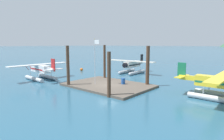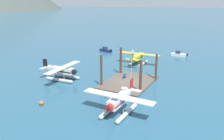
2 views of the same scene
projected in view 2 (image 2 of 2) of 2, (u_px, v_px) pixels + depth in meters
ground_plane at (129, 83)px, 44.28m from camera, size 1200.00×1200.00×0.00m
dock_platform at (129, 82)px, 44.24m from camera, size 11.99×8.39×0.30m
piling_near_left at (141, 77)px, 38.19m from camera, size 0.44×0.44×5.90m
piling_near_right at (156, 67)px, 45.03m from camera, size 0.42×0.42×5.27m
piling_far_left at (101, 71)px, 41.55m from camera, size 0.41×0.41×5.95m
piling_far_right at (121, 61)px, 48.77m from camera, size 0.51×0.51×5.86m
flagpole at (132, 63)px, 41.32m from camera, size 0.95×0.10×6.55m
fuel_drum at (125, 76)px, 46.11m from camera, size 0.62×0.62×0.88m
mooring_buoy at (41, 103)px, 34.64m from camera, size 0.67×0.67×0.67m
seaplane_cream_bow_left at (63, 72)px, 45.54m from camera, size 10.46×7.98×3.84m
seaplane_white_port_aft at (119, 103)px, 31.76m from camera, size 7.98×10.44×3.84m
seaplane_yellow_stbd_fwd at (138, 58)px, 56.85m from camera, size 7.98×10.40×3.84m
boat_white_open_se at (178, 54)px, 65.93m from camera, size 1.74×4.89×1.50m
boat_navy_open_east at (105, 50)px, 71.89m from camera, size 2.68×4.74×1.50m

